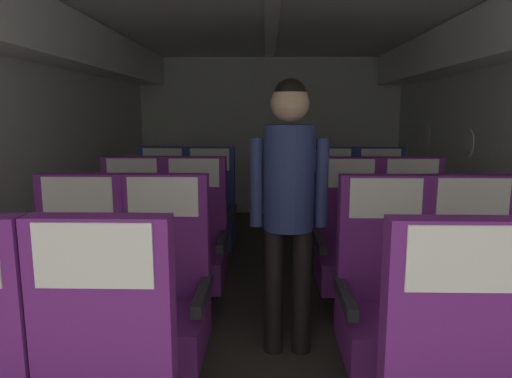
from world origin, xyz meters
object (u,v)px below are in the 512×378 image
object	(u,v)px
seat_b_right_aisle	(473,304)
flight_attendant	(289,190)
seat_b_left_aisle	(162,301)
seat_b_right_window	(386,304)
seat_c_right_aisle	(412,248)
seat_b_left_window	(77,301)
seat_c_left_aisle	(194,247)
seat_c_left_window	(131,246)
seat_d_left_window	(162,216)
seat_d_left_aisle	(209,217)
seat_c_right_window	(349,248)
seat_d_right_aisle	(381,218)
seat_d_right_window	(331,217)

from	to	relation	value
seat_b_right_aisle	flight_attendant	distance (m)	1.08
seat_b_left_aisle	seat_b_right_window	size ratio (longest dim) A/B	1.00
seat_c_right_aisle	seat_b_right_aisle	bearing A→B (deg)	-89.97
seat_b_right_window	seat_b_right_aisle	bearing A→B (deg)	1.26
seat_b_left_window	seat_c_left_aisle	world-z (taller)	same
seat_c_left_window	seat_c_right_aisle	world-z (taller)	same
flight_attendant	seat_d_left_window	bearing A→B (deg)	-70.96
seat_c_right_aisle	flight_attendant	size ratio (longest dim) A/B	0.69
seat_d_left_aisle	seat_c_right_window	bearing A→B (deg)	-40.58
seat_c_left_window	seat_d_left_aisle	xyz separation A→B (m)	(0.44, 0.93, 0.00)
seat_c_left_window	flight_attendant	world-z (taller)	flight_attendant
seat_c_right_aisle	flight_attendant	bearing A→B (deg)	-146.30
seat_d_left_aisle	seat_d_right_aisle	distance (m)	1.54
seat_b_left_aisle	seat_d_left_aisle	world-z (taller)	same
seat_c_left_window	seat_d_right_window	bearing A→B (deg)	31.56
seat_c_left_aisle	seat_d_left_aisle	size ratio (longest dim) A/B	1.00
seat_b_right_window	seat_d_left_window	size ratio (longest dim) A/B	1.00
seat_b_left_window	seat_c_left_aisle	size ratio (longest dim) A/B	1.00
seat_d_left_aisle	seat_d_right_window	size ratio (longest dim) A/B	1.00
seat_c_right_window	seat_d_left_window	world-z (taller)	same
seat_d_left_aisle	flight_attendant	xyz separation A→B (m)	(0.64, -1.52, 0.51)
seat_b_left_window	seat_b_right_window	bearing A→B (deg)	-0.16
seat_c_left_aisle	seat_d_right_aisle	xyz separation A→B (m)	(1.54, 0.93, 0.00)
seat_b_left_aisle	seat_d_right_aisle	xyz separation A→B (m)	(1.55, 1.86, 0.00)
seat_b_right_aisle	seat_c_right_window	world-z (taller)	same
seat_d_right_aisle	seat_b_right_aisle	bearing A→B (deg)	-90.23
seat_b_left_window	seat_c_right_window	xyz separation A→B (m)	(1.52, 0.93, 0.00)
seat_b_left_window	seat_c_right_aisle	size ratio (longest dim) A/B	1.00
seat_c_right_aisle	seat_d_right_aisle	size ratio (longest dim) A/B	1.00
seat_c_left_window	seat_d_left_window	size ratio (longest dim) A/B	1.00
seat_c_right_aisle	seat_b_right_window	bearing A→B (deg)	-114.35
seat_c_right_window	seat_d_right_aisle	size ratio (longest dim) A/B	1.00
seat_b_right_aisle	seat_d_left_aisle	distance (m)	2.42
seat_b_right_aisle	seat_c_left_window	xyz separation A→B (m)	(-1.97, 0.93, 0.00)
seat_c_right_window	seat_d_right_aisle	distance (m)	1.04
seat_b_left_window	seat_c_right_window	distance (m)	1.79
seat_b_right_window	seat_c_left_window	size ratio (longest dim) A/B	1.00
seat_b_left_window	seat_d_right_aisle	distance (m)	2.72
seat_b_right_window	seat_d_left_window	distance (m)	2.43
seat_b_left_aisle	seat_b_right_aisle	size ratio (longest dim) A/B	1.00
seat_c_left_window	flight_attendant	xyz separation A→B (m)	(1.08, -0.59, 0.51)
seat_c_left_window	seat_d_left_window	bearing A→B (deg)	89.82
seat_b_left_window	flight_attendant	size ratio (longest dim) A/B	0.69
seat_c_left_aisle	seat_b_right_aisle	bearing A→B (deg)	-31.33
seat_d_left_window	flight_attendant	size ratio (longest dim) A/B	0.69
seat_c_left_aisle	flight_attendant	distance (m)	1.00
seat_b_left_window	seat_c_left_aisle	xyz separation A→B (m)	(0.44, 0.94, 0.00)
seat_b_right_aisle	seat_b_right_window	bearing A→B (deg)	-178.74
seat_b_right_window	seat_c_right_window	xyz separation A→B (m)	(-0.02, 0.94, 0.00)
seat_d_right_aisle	seat_c_right_window	bearing A→B (deg)	-115.91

